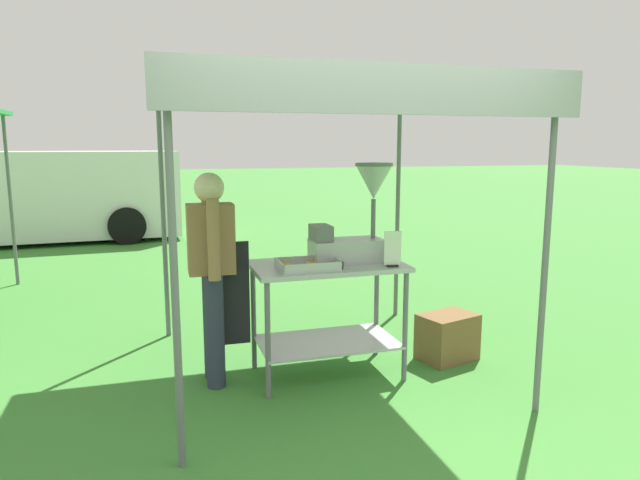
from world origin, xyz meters
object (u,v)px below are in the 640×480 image
object	(u,v)px
donut_cart	(327,294)
donut_tray	(308,266)
supply_crate	(447,337)
donut_fryer	(356,221)
van_white	(34,195)
menu_sign	(393,251)
stall_canopy	(324,96)
vendor	(213,267)

from	to	relation	value
donut_cart	donut_tray	distance (m)	0.36
supply_crate	donut_fryer	bearing A→B (deg)	179.51
donut_cart	donut_fryer	xyz separation A→B (m)	(0.24, 0.02, 0.56)
donut_cart	supply_crate	bearing A→B (deg)	0.76
donut_fryer	supply_crate	size ratio (longest dim) A/B	1.42
donut_cart	van_white	distance (m)	8.41
donut_fryer	menu_sign	size ratio (longest dim) A/B	2.83
menu_sign	van_white	size ratio (longest dim) A/B	0.05
donut_cart	donut_fryer	distance (m)	0.61
stall_canopy	donut_cart	size ratio (longest dim) A/B	2.20
donut_tray	menu_sign	distance (m)	0.65
donut_tray	menu_sign	world-z (taller)	menu_sign
donut_tray	donut_fryer	bearing A→B (deg)	20.88
donut_tray	supply_crate	xyz separation A→B (m)	(1.27, 0.16, -0.73)
menu_sign	van_white	bearing A→B (deg)	115.88
donut_cart	vendor	size ratio (longest dim) A/B	0.73
vendor	supply_crate	bearing A→B (deg)	-2.87
stall_canopy	van_white	world-z (taller)	stall_canopy
donut_tray	vendor	world-z (taller)	vendor
donut_fryer	supply_crate	bearing A→B (deg)	-0.49
donut_cart	donut_fryer	world-z (taller)	donut_fryer
donut_tray	donut_fryer	distance (m)	0.55
stall_canopy	menu_sign	distance (m)	1.28
stall_canopy	vendor	world-z (taller)	stall_canopy
vendor	van_white	bearing A→B (deg)	108.57
van_white	donut_cart	bearing A→B (deg)	-66.06
supply_crate	van_white	world-z (taller)	van_white
donut_cart	supply_crate	xyz separation A→B (m)	(1.08, 0.01, -0.46)
donut_tray	donut_fryer	size ratio (longest dim) A/B	0.58
van_white	menu_sign	bearing A→B (deg)	-64.12
supply_crate	menu_sign	bearing A→B (deg)	-157.77
donut_cart	donut_tray	world-z (taller)	donut_tray
donut_cart	menu_sign	distance (m)	0.62
vendor	supply_crate	distance (m)	2.07
supply_crate	van_white	size ratio (longest dim) A/B	0.10
van_white	donut_tray	bearing A→B (deg)	-67.66
donut_tray	donut_fryer	world-z (taller)	donut_fryer
donut_cart	stall_canopy	bearing A→B (deg)	90.00
menu_sign	donut_fryer	bearing A→B (deg)	126.14
vendor	van_white	xyz separation A→B (m)	(-2.55, 7.58, -0.03)
donut_fryer	menu_sign	distance (m)	0.39
vendor	donut_tray	bearing A→B (deg)	-20.81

